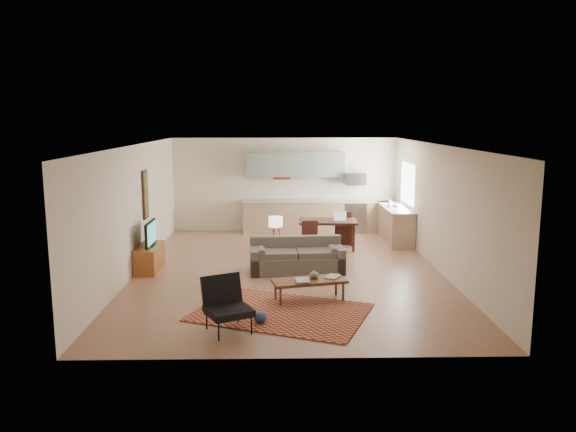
{
  "coord_description": "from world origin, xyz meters",
  "views": [
    {
      "loc": [
        -0.25,
        -11.74,
        3.25
      ],
      "look_at": [
        0.0,
        0.3,
        1.15
      ],
      "focal_mm": 35.0,
      "sensor_mm": 36.0,
      "label": 1
    }
  ],
  "objects_px": {
    "coffee_table": "(309,290)",
    "armchair": "(228,306)",
    "tv_credenza": "(150,258)",
    "console_table": "(276,253)",
    "dining_table": "(328,234)",
    "sofa": "(297,256)"
  },
  "relations": [
    {
      "from": "tv_credenza",
      "to": "dining_table",
      "type": "bearing_deg",
      "value": 25.57
    },
    {
      "from": "coffee_table",
      "to": "console_table",
      "type": "relative_size",
      "value": 2.1
    },
    {
      "from": "armchair",
      "to": "dining_table",
      "type": "distance_m",
      "value": 5.93
    },
    {
      "from": "coffee_table",
      "to": "armchair",
      "type": "distance_m",
      "value": 2.0
    },
    {
      "from": "armchair",
      "to": "console_table",
      "type": "relative_size",
      "value": 1.34
    },
    {
      "from": "sofa",
      "to": "armchair",
      "type": "bearing_deg",
      "value": -112.66
    },
    {
      "from": "console_table",
      "to": "dining_table",
      "type": "xyz_separation_m",
      "value": [
        1.31,
        1.71,
        0.05
      ]
    },
    {
      "from": "tv_credenza",
      "to": "dining_table",
      "type": "relative_size",
      "value": 0.81
    },
    {
      "from": "coffee_table",
      "to": "armchair",
      "type": "height_order",
      "value": "armchair"
    },
    {
      "from": "sofa",
      "to": "armchair",
      "type": "height_order",
      "value": "armchair"
    },
    {
      "from": "tv_credenza",
      "to": "armchair",
      "type": "bearing_deg",
      "value": -61.01
    },
    {
      "from": "tv_credenza",
      "to": "console_table",
      "type": "xyz_separation_m",
      "value": [
        2.74,
        0.23,
        0.05
      ]
    },
    {
      "from": "sofa",
      "to": "console_table",
      "type": "relative_size",
      "value": 3.28
    },
    {
      "from": "coffee_table",
      "to": "tv_credenza",
      "type": "xyz_separation_m",
      "value": [
        -3.34,
        2.17,
        0.07
      ]
    },
    {
      "from": "sofa",
      "to": "console_table",
      "type": "bearing_deg",
      "value": 130.74
    },
    {
      "from": "coffee_table",
      "to": "console_table",
      "type": "bearing_deg",
      "value": 90.6
    },
    {
      "from": "coffee_table",
      "to": "console_table",
      "type": "xyz_separation_m",
      "value": [
        -0.61,
        2.39,
        0.12
      ]
    },
    {
      "from": "coffee_table",
      "to": "dining_table",
      "type": "xyz_separation_m",
      "value": [
        0.7,
        4.1,
        0.17
      ]
    },
    {
      "from": "armchair",
      "to": "dining_table",
      "type": "height_order",
      "value": "armchair"
    },
    {
      "from": "console_table",
      "to": "dining_table",
      "type": "height_order",
      "value": "dining_table"
    },
    {
      "from": "tv_credenza",
      "to": "console_table",
      "type": "height_order",
      "value": "console_table"
    },
    {
      "from": "console_table",
      "to": "coffee_table",
      "type": "bearing_deg",
      "value": -58.75
    }
  ]
}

